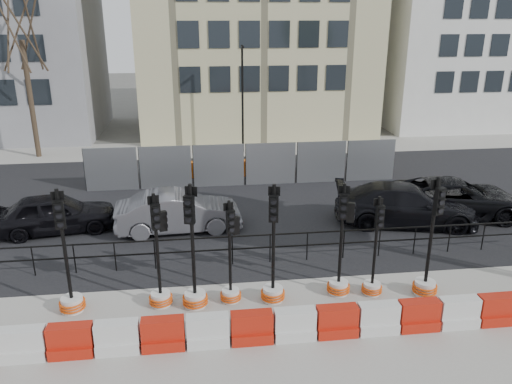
{
  "coord_description": "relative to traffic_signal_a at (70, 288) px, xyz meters",
  "views": [
    {
      "loc": [
        -2.21,
        -12.95,
        7.44
      ],
      "look_at": [
        -0.23,
        3.0,
        1.78
      ],
      "focal_mm": 35.0,
      "sensor_mm": 36.0,
      "label": 1
    }
  ],
  "objects": [
    {
      "name": "building_white",
      "position": [
        22.64,
        22.9,
        7.28
      ],
      "size": [
        12.0,
        9.06,
        16.0
      ],
      "color": "silver",
      "rests_on": "ground"
    },
    {
      "name": "tree_bare_far",
      "position": [
        -5.36,
        16.42,
        5.94
      ],
      "size": [
        2.0,
        2.0,
        9.0
      ],
      "color": "#473828",
      "rests_on": "ground"
    },
    {
      "name": "traffic_signal_b",
      "position": [
        2.34,
        0.0,
        0.06
      ],
      "size": [
        0.64,
        0.64,
        3.24
      ],
      "rotation": [
        0.0,
        0.0,
        0.29
      ],
      "color": "silver",
      "rests_on": "ground"
    },
    {
      "name": "kerb_railing",
      "position": [
        5.64,
        2.12,
        -0.03
      ],
      "size": [
        18.0,
        0.04,
        1.0
      ],
      "color": "black",
      "rests_on": "ground"
    },
    {
      "name": "barrier_row",
      "position": [
        5.64,
        -1.88,
        -0.35
      ],
      "size": [
        15.7,
        0.5,
        0.8
      ],
      "color": "red",
      "rests_on": "ground"
    },
    {
      "name": "traffic_signal_d",
      "position": [
        4.24,
        -0.02,
        -0.01
      ],
      "size": [
        0.58,
        0.58,
        2.97
      ],
      "rotation": [
        0.0,
        0.0,
        0.27
      ],
      "color": "silver",
      "rests_on": "ground"
    },
    {
      "name": "traffic_signal_a",
      "position": [
        0.0,
        0.0,
        0.0
      ],
      "size": [
        0.68,
        0.68,
        3.46
      ],
      "rotation": [
        0.0,
        0.0,
        0.18
      ],
      "color": "silver",
      "rests_on": "ground"
    },
    {
      "name": "traffic_signal_c",
      "position": [
        3.24,
        -0.17,
        0.01
      ],
      "size": [
        0.69,
        0.69,
        3.51
      ],
      "rotation": [
        0.0,
        0.0,
        -0.34
      ],
      "color": "silver",
      "rests_on": "ground"
    },
    {
      "name": "car_b",
      "position": [
        2.71,
        5.05,
        0.03
      ],
      "size": [
        2.17,
        4.71,
        1.48
      ],
      "primitive_type": "imported",
      "rotation": [
        0.0,
        0.0,
        1.64
      ],
      "color": "#55555B",
      "rests_on": "ground"
    },
    {
      "name": "car_a",
      "position": [
        -1.73,
        5.52,
        0.01
      ],
      "size": [
        3.01,
        4.76,
        1.44
      ],
      "primitive_type": "imported",
      "rotation": [
        0.0,
        0.0,
        1.73
      ],
      "color": "black",
      "rests_on": "ground"
    },
    {
      "name": "traffic_signal_h",
      "position": [
        9.7,
        -0.34,
        0.01
      ],
      "size": [
        0.69,
        0.69,
        3.5
      ],
      "rotation": [
        0.0,
        0.0,
        0.26
      ],
      "color": "silver",
      "rests_on": "ground"
    },
    {
      "name": "ground",
      "position": [
        5.64,
        0.92,
        -0.72
      ],
      "size": [
        120.0,
        120.0,
        0.0
      ],
      "primitive_type": "plane",
      "color": "#51514C",
      "rests_on": "ground"
    },
    {
      "name": "building_grey",
      "position": [
        -8.36,
        22.9,
        6.28
      ],
      "size": [
        11.0,
        9.06,
        14.0
      ],
      "color": "gray",
      "rests_on": "ground"
    },
    {
      "name": "heras_fencing",
      "position": [
        6.21,
        10.78,
        -0.06
      ],
      "size": [
        14.33,
        1.72,
        2.0
      ],
      "color": "gray",
      "rests_on": "ground"
    },
    {
      "name": "traffic_signal_f",
      "position": [
        7.29,
        -0.01,
        0.07
      ],
      "size": [
        0.65,
        0.65,
        3.3
      ],
      "rotation": [
        0.0,
        0.0,
        -0.27
      ],
      "color": "silver",
      "rests_on": "ground"
    },
    {
      "name": "lamp_post_far",
      "position": [
        6.14,
        15.9,
        2.51
      ],
      "size": [
        0.12,
        0.56,
        6.0
      ],
      "color": "black",
      "rests_on": "ground"
    },
    {
      "name": "sidewalk_far",
      "position": [
        5.64,
        16.92,
        -0.71
      ],
      "size": [
        40.0,
        4.0,
        0.02
      ],
      "primitive_type": "cube",
      "color": "gray",
      "rests_on": "ground"
    },
    {
      "name": "traffic_signal_g",
      "position": [
        8.22,
        -0.14,
        -0.11
      ],
      "size": [
        0.58,
        0.58,
        2.95
      ],
      "rotation": [
        0.0,
        0.0,
        0.08
      ],
      "color": "silver",
      "rests_on": "ground"
    },
    {
      "name": "traffic_signal_e",
      "position": [
        5.38,
        -0.14,
        -0.01
      ],
      "size": [
        0.67,
        0.67,
        3.41
      ],
      "rotation": [
        0.0,
        0.0,
        -0.21
      ],
      "color": "silver",
      "rests_on": "ground"
    },
    {
      "name": "road",
      "position": [
        5.64,
        7.92,
        -0.7
      ],
      "size": [
        40.0,
        14.0,
        0.03
      ],
      "primitive_type": "cube",
      "color": "black",
      "rests_on": "ground"
    },
    {
      "name": "car_c",
      "position": [
        11.2,
        4.66,
        0.05
      ],
      "size": [
        4.36,
        6.19,
        1.54
      ],
      "primitive_type": "imported",
      "rotation": [
        0.0,
        0.0,
        1.36
      ],
      "color": "black",
      "rests_on": "ground"
    },
    {
      "name": "car_d",
      "position": [
        13.46,
        5.22,
        0.02
      ],
      "size": [
        4.41,
        6.22,
        1.48
      ],
      "primitive_type": "imported",
      "rotation": [
        0.0,
        0.0,
        1.38
      ],
      "color": "black",
      "rests_on": "ground"
    },
    {
      "name": "sidewalk_near",
      "position": [
        5.64,
        -2.08,
        -0.71
      ],
      "size": [
        40.0,
        6.0,
        0.02
      ],
      "primitive_type": "cube",
      "color": "gray",
      "rests_on": "ground"
    }
  ]
}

